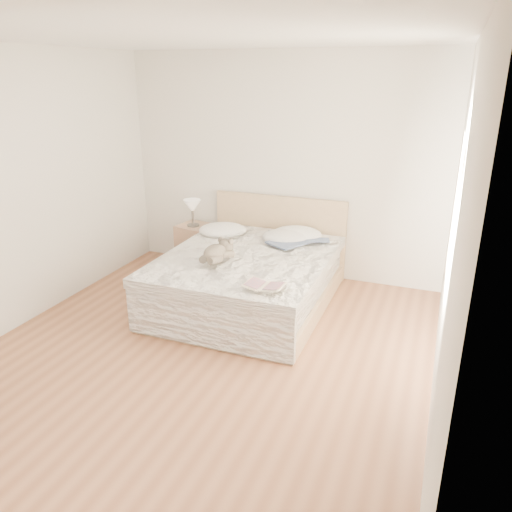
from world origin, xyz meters
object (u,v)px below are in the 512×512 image
Objects in this scene: nightstand at (197,246)px; teddy_bear at (215,260)px; bed at (250,277)px; table_lamp at (192,207)px; photo_book at (227,233)px; childrens_book at (264,286)px.

nightstand is 1.59m from teddy_bear.
bed is 5.63× the size of teddy_bear.
photo_book is at bearing -26.12° from table_lamp.
table_lamp is 2.30m from childrens_book.
childrens_book is at bearing -45.86° from table_lamp.
bed is at bearing -36.70° from nightstand.
nightstand is at bearing 130.69° from teddy_bear.
nightstand is at bearing 137.92° from childrens_book.
photo_book is (0.62, -0.31, -0.18)m from table_lamp.
nightstand is 1.68× the size of photo_book.
bed is 6.18× the size of table_lamp.
nightstand is 2.32m from childrens_book.
table_lamp is 1.54m from teddy_bear.
bed reaches higher than table_lamp.
photo_book is 0.87× the size of teddy_bear.
bed is 3.83× the size of nightstand.
teddy_bear reaches higher than photo_book.
teddy_bear is at bearing -55.27° from nightstand.
table_lamp reaches higher than childrens_book.
photo_book is (0.60, -0.34, 0.35)m from nightstand.
childrens_book is (0.97, -1.34, 0.00)m from photo_book.
childrens_book is 0.79m from teddy_bear.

